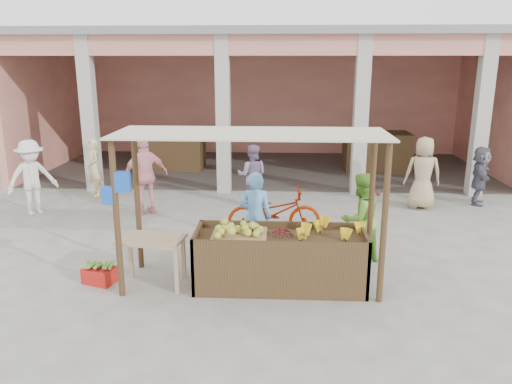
# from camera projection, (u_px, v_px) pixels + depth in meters

# --- Properties ---
(ground) EXTENTS (60.00, 60.00, 0.00)m
(ground) POSITION_uv_depth(u_px,v_px,m) (248.00, 285.00, 7.81)
(ground) COLOR slate
(ground) RESTS_ON ground
(market_building) EXTENTS (14.40, 6.40, 4.20)m
(market_building) POSITION_uv_depth(u_px,v_px,m) (268.00, 83.00, 15.72)
(market_building) COLOR #E79679
(market_building) RESTS_ON ground
(fruit_stall) EXTENTS (2.60, 0.95, 0.80)m
(fruit_stall) POSITION_uv_depth(u_px,v_px,m) (280.00, 262.00, 7.68)
(fruit_stall) COLOR #4F381F
(fruit_stall) RESTS_ON ground
(stall_awning) EXTENTS (4.09, 1.35, 2.39)m
(stall_awning) POSITION_uv_depth(u_px,v_px,m) (246.00, 160.00, 7.35)
(stall_awning) COLOR #4F381F
(stall_awning) RESTS_ON ground
(banana_heap) EXTENTS (1.04, 0.57, 0.19)m
(banana_heap) POSITION_uv_depth(u_px,v_px,m) (331.00, 231.00, 7.57)
(banana_heap) COLOR yellow
(banana_heap) RESTS_ON fruit_stall
(melon_tray) EXTENTS (0.82, 0.71, 0.21)m
(melon_tray) POSITION_uv_depth(u_px,v_px,m) (239.00, 232.00, 7.52)
(melon_tray) COLOR #9C7950
(melon_tray) RESTS_ON fruit_stall
(berry_heap) EXTENTS (0.41, 0.34, 0.13)m
(berry_heap) POSITION_uv_depth(u_px,v_px,m) (282.00, 232.00, 7.61)
(berry_heap) COLOR maroon
(berry_heap) RESTS_ON fruit_stall
(side_table) EXTENTS (1.04, 0.77, 0.77)m
(side_table) POSITION_uv_depth(u_px,v_px,m) (152.00, 247.00, 7.64)
(side_table) COLOR tan
(side_table) RESTS_ON ground
(papaya_pile) EXTENTS (0.73, 0.42, 0.21)m
(papaya_pile) POSITION_uv_depth(u_px,v_px,m) (151.00, 232.00, 7.58)
(papaya_pile) COLOR #559A32
(papaya_pile) RESTS_ON side_table
(red_crate) EXTENTS (0.57, 0.49, 0.25)m
(red_crate) POSITION_uv_depth(u_px,v_px,m) (100.00, 275.00, 7.86)
(red_crate) COLOR red
(red_crate) RESTS_ON ground
(plantain_bundle) EXTENTS (0.38, 0.26, 0.08)m
(plantain_bundle) POSITION_uv_depth(u_px,v_px,m) (99.00, 265.00, 7.82)
(plantain_bundle) COLOR #5C9335
(plantain_bundle) RESTS_ON red_crate
(produce_sacks) EXTENTS (0.81, 0.50, 0.61)m
(produce_sacks) POSITION_uv_depth(u_px,v_px,m) (372.00, 184.00, 12.79)
(produce_sacks) COLOR brown
(produce_sacks) RESTS_ON ground
(vendor_blue) EXTENTS (0.64, 0.47, 1.70)m
(vendor_blue) POSITION_uv_depth(u_px,v_px,m) (255.00, 214.00, 8.54)
(vendor_blue) COLOR #63B2EF
(vendor_blue) RESTS_ON ground
(vendor_green) EXTENTS (0.92, 0.82, 1.66)m
(vendor_green) POSITION_uv_depth(u_px,v_px,m) (360.00, 216.00, 8.48)
(vendor_green) COLOR #6CB036
(vendor_green) RESTS_ON ground
(motorcycle) EXTENTS (0.80, 1.97, 1.01)m
(motorcycle) POSITION_uv_depth(u_px,v_px,m) (274.00, 211.00, 9.86)
(motorcycle) COLOR #942102
(motorcycle) RESTS_ON ground
(shopper_a) EXTENTS (1.25, 1.24, 1.83)m
(shopper_a) POSITION_uv_depth(u_px,v_px,m) (32.00, 175.00, 11.16)
(shopper_a) COLOR white
(shopper_a) RESTS_ON ground
(shopper_b) EXTENTS (1.25, 1.12, 1.90)m
(shopper_b) POSITION_uv_depth(u_px,v_px,m) (145.00, 173.00, 11.19)
(shopper_b) COLOR pink
(shopper_b) RESTS_ON ground
(shopper_c) EXTENTS (0.95, 0.65, 1.89)m
(shopper_c) POSITION_uv_depth(u_px,v_px,m) (423.00, 169.00, 11.58)
(shopper_c) COLOR tan
(shopper_c) RESTS_ON ground
(shopper_d) EXTENTS (1.02, 1.49, 1.49)m
(shopper_d) POSITION_uv_depth(u_px,v_px,m) (480.00, 174.00, 11.98)
(shopper_d) COLOR #545362
(shopper_d) RESTS_ON ground
(shopper_e) EXTENTS (0.69, 0.72, 1.54)m
(shopper_e) POSITION_uv_depth(u_px,v_px,m) (94.00, 166.00, 12.72)
(shopper_e) COLOR #E3C688
(shopper_e) RESTS_ON ground
(shopper_f) EXTENTS (0.81, 0.49, 1.62)m
(shopper_f) POSITION_uv_depth(u_px,v_px,m) (252.00, 172.00, 11.87)
(shopper_f) COLOR gray
(shopper_f) RESTS_ON ground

